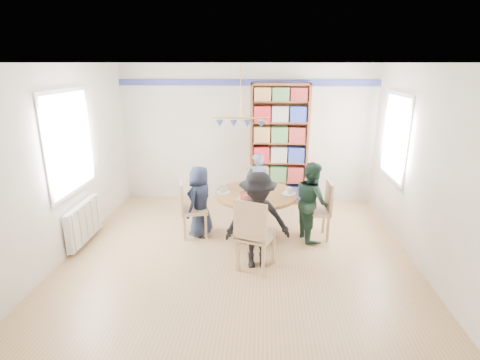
# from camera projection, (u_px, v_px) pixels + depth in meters

# --- Properties ---
(ground) EXTENTS (5.00, 5.00, 0.00)m
(ground) POSITION_uv_depth(u_px,v_px,m) (238.00, 257.00, 5.45)
(ground) COLOR tan
(room_shell) EXTENTS (5.00, 5.00, 5.00)m
(room_shell) POSITION_uv_depth(u_px,v_px,m) (225.00, 134.00, 5.81)
(room_shell) COLOR white
(room_shell) RESTS_ON ground
(radiator) EXTENTS (0.12, 1.00, 0.60)m
(radiator) POSITION_uv_depth(u_px,v_px,m) (84.00, 222.00, 5.79)
(radiator) COLOR silver
(radiator) RESTS_ON ground
(dining_table) EXTENTS (1.30, 1.30, 0.75)m
(dining_table) POSITION_uv_depth(u_px,v_px,m) (256.00, 204.00, 5.93)
(dining_table) COLOR brown
(dining_table) RESTS_ON ground
(chair_left) EXTENTS (0.49, 0.49, 0.93)m
(chair_left) POSITION_uv_depth(u_px,v_px,m) (189.00, 206.00, 5.99)
(chair_left) COLOR tan
(chair_left) RESTS_ON ground
(chair_right) EXTENTS (0.44, 0.44, 0.94)m
(chair_right) POSITION_uv_depth(u_px,v_px,m) (321.00, 207.00, 5.93)
(chair_right) COLOR tan
(chair_right) RESTS_ON ground
(chair_far) EXTENTS (0.40, 0.40, 0.88)m
(chair_far) POSITION_uv_depth(u_px,v_px,m) (256.00, 188.00, 6.95)
(chair_far) COLOR tan
(chair_far) RESTS_ON ground
(chair_near) EXTENTS (0.59, 0.59, 1.03)m
(chair_near) POSITION_uv_depth(u_px,v_px,m) (254.00, 232.00, 4.93)
(chair_near) COLOR tan
(chair_near) RESTS_ON ground
(person_left) EXTENTS (0.55, 0.66, 1.16)m
(person_left) POSITION_uv_depth(u_px,v_px,m) (200.00, 201.00, 6.02)
(person_left) COLOR #182035
(person_left) RESTS_ON ground
(person_right) EXTENTS (0.63, 0.72, 1.26)m
(person_right) POSITION_uv_depth(u_px,v_px,m) (312.00, 201.00, 5.86)
(person_right) COLOR #183025
(person_right) RESTS_ON ground
(person_far) EXTENTS (0.46, 0.33, 1.18)m
(person_far) POSITION_uv_depth(u_px,v_px,m) (257.00, 185.00, 6.80)
(person_far) COLOR gray
(person_far) RESTS_ON ground
(person_near) EXTENTS (0.94, 0.63, 1.35)m
(person_near) POSITION_uv_depth(u_px,v_px,m) (258.00, 221.00, 5.03)
(person_near) COLOR black
(person_near) RESTS_ON ground
(bookshelf) EXTENTS (1.12, 0.34, 2.35)m
(bookshelf) POSITION_uv_depth(u_px,v_px,m) (279.00, 146.00, 7.30)
(bookshelf) COLOR brown
(bookshelf) RESTS_ON ground
(tableware) EXTENTS (1.24, 1.24, 0.33)m
(tableware) POSITION_uv_depth(u_px,v_px,m) (254.00, 188.00, 5.88)
(tableware) COLOR white
(tableware) RESTS_ON dining_table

